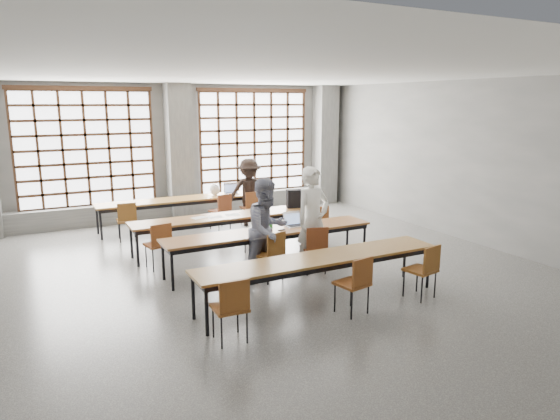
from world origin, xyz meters
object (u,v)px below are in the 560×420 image
object	(u,v)px
desk_row_b	(228,218)
green_box	(266,227)
laptop_front	(294,222)
backpack	(294,199)
student_back	(249,192)
chair_near_left	(232,304)
phone	(281,230)
chair_back_mid	(222,208)
desk_row_c	(270,234)
chair_near_mid	(356,279)
chair_mid_right	(318,221)
red_pouch	(229,304)
chair_front_right	(315,245)
mouse	(315,224)
chair_mid_centre	(258,229)
desk_row_d	(320,261)
student_male	(313,220)
chair_back_right	(251,205)
student_female	(267,230)
chair_front_left	(272,251)
chair_back_left	(127,217)
chair_mid_left	(159,241)
chair_near_right	(425,266)
laptop_back	(231,191)
plastic_bag	(215,189)

from	to	relation	value
desk_row_b	green_box	size ratio (longest dim) A/B	16.00
laptop_front	backpack	bearing A→B (deg)	61.01
student_back	laptop_front	xyz separation A→B (m)	(-0.46, -3.14, -0.04)
desk_row_b	chair_near_left	distance (m)	4.20
green_box	phone	bearing A→B (deg)	-38.05
chair_back_mid	green_box	size ratio (longest dim) A/B	3.52
desk_row_c	chair_near_mid	xyz separation A→B (m)	(0.18, -2.42, -0.13)
chair_mid_right	red_pouch	xyz separation A→B (m)	(-3.29, -3.22, -0.04)
desk_row_c	chair_front_right	world-z (taller)	chair_front_right
chair_mid_right	mouse	xyz separation A→B (m)	(-0.60, -0.90, 0.21)
chair_mid_right	chair_mid_centre	bearing A→B (deg)	179.98
chair_back_mid	red_pouch	size ratio (longest dim) A/B	4.40
chair_near_mid	desk_row_d	bearing A→B (deg)	108.90
chair_mid_centre	student_back	world-z (taller)	student_back
student_male	mouse	size ratio (longest dim) A/B	19.57
backpack	chair_mid_right	bearing A→B (deg)	-59.05
chair_back_right	mouse	bearing A→B (deg)	-91.13
chair_back_mid	student_female	world-z (taller)	student_female
chair_back_right	student_back	xyz separation A→B (m)	(0.00, 0.13, 0.30)
chair_mid_centre	chair_front_left	distance (m)	1.57
desk_row_d	backpack	distance (m)	3.64
chair_back_mid	desk_row_d	bearing A→B (deg)	-93.11
chair_mid_right	green_box	world-z (taller)	chair_mid_right
chair_back_left	backpack	distance (m)	3.72
student_back	student_male	bearing A→B (deg)	-78.95
chair_back_right	chair_mid_left	size ratio (longest dim) A/B	1.00
desk_row_c	chair_back_right	xyz separation A→B (m)	(1.01, 3.12, -0.13)
chair_mid_left	backpack	size ratio (longest dim) A/B	2.20
chair_near_right	phone	size ratio (longest dim) A/B	6.77
student_female	laptop_back	bearing A→B (deg)	60.06
chair_mid_right	red_pouch	bearing A→B (deg)	-135.58
chair_mid_centre	chair_near_left	size ratio (longest dim) A/B	1.00
chair_back_left	student_female	xyz separation A→B (m)	(1.69, -3.62, 0.35)
mouse	green_box	bearing A→B (deg)	174.29
desk_row_c	chair_mid_right	size ratio (longest dim) A/B	4.55
desk_row_d	chair_near_right	world-z (taller)	chair_near_right
chair_mid_left	chair_front_left	bearing A→B (deg)	-44.11
chair_near_left	mouse	size ratio (longest dim) A/B	8.98
chair_mid_left	student_male	distance (m)	2.83
student_male	plastic_bag	distance (m)	4.31
desk_row_b	mouse	distance (m)	1.94
mouse	chair_back_left	bearing A→B (deg)	133.15
laptop_back	chair_front_left	bearing A→B (deg)	-103.25
chair_mid_left	chair_front_right	distance (m)	2.85
desk_row_b	chair_front_left	bearing A→B (deg)	-90.91
desk_row_d	chair_near_right	xyz separation A→B (m)	(1.52, -0.63, -0.13)
green_box	phone	xyz separation A→B (m)	(0.23, -0.18, -0.04)
student_back	laptop_front	bearing A→B (deg)	-81.02
plastic_bag	red_pouch	bearing A→B (deg)	-108.42
chair_front_right	backpack	size ratio (longest dim) A/B	2.20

